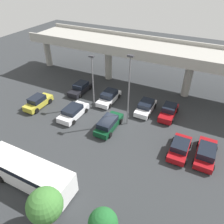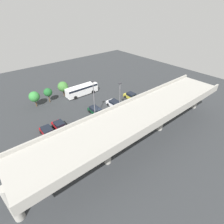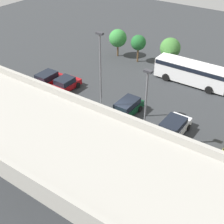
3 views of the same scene
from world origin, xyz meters
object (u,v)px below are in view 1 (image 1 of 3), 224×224
Objects in this scene: parked_car_8 at (206,153)px; parked_car_6 at (169,111)px; parked_car_3 at (109,97)px; parked_car_7 at (180,148)px; parked_car_5 at (146,107)px; parked_car_0 at (38,102)px; lamp_post_mid_lot at (129,87)px; lamp_post_near_aisle at (93,79)px; tree_front_left at (45,205)px; shuttle_bus at (29,172)px; parked_car_4 at (109,124)px; parked_car_2 at (73,112)px; tree_front_centre at (103,223)px; parked_car_1 at (81,88)px.

parked_car_6 is at bearing 43.33° from parked_car_8.
parked_car_3 is 1.09× the size of parked_car_6.
parked_car_5 is at bearing 45.11° from parked_car_7.
parked_car_0 is at bearing -67.95° from parked_car_5.
parked_car_3 is 7.46m from lamp_post_mid_lot.
lamp_post_near_aisle is 17.21m from tree_front_left.
parked_car_3 is at bearing -90.65° from parked_car_5.
parked_car_5 is 17.10m from shuttle_bus.
shuttle_bus is at bearing -140.64° from parked_car_0.
parked_car_8 is at bearing 57.40° from parked_car_5.
shuttle_bus reaches higher than parked_car_8.
parked_car_5 is 18.69m from tree_front_left.
tree_front_left is (5.52, -16.21, -1.75)m from lamp_post_near_aisle.
parked_car_4 is at bearing -39.54° from lamp_post_near_aisle.
parked_car_4 is 11.41m from parked_car_8.
lamp_post_near_aisle is (-15.45, 3.16, 3.80)m from parked_car_8.
parked_car_2 is at bearing -56.59° from parked_car_5.
tree_front_left is (-9.93, -13.05, 2.05)m from parked_car_8.
tree_front_centre is (5.87, -12.12, 2.01)m from parked_car_4.
tree_front_centre is at bearing 37.47° from parked_car_1.
parked_car_2 is 5.12m from lamp_post_near_aisle.
shuttle_bus is 1.17× the size of lamp_post_near_aisle.
tree_front_centre is at bearing -125.14° from parked_car_0.
parked_car_4 is 8.78m from parked_car_7.
parked_car_3 is 1.16× the size of tree_front_left.
parked_car_0 is 0.94× the size of parked_car_3.
parked_car_8 is at bearing -89.07° from parked_car_4.
parked_car_2 is at bearing -113.77° from lamp_post_near_aisle.
parked_car_2 is at bearing 24.70° from parked_car_1.
parked_car_5 is 0.92× the size of parked_car_8.
tree_front_centre is at bearing 169.16° from shuttle_bus.
lamp_post_mid_lot is (7.10, 1.76, 4.57)m from parked_car_2.
parked_car_2 is 14.21m from parked_car_7.
parked_car_1 reaches higher than parked_car_7.
parked_car_1 is 0.53× the size of lamp_post_mid_lot.
parked_car_2 is 0.54× the size of shuttle_bus.
parked_car_4 is 1.02× the size of parked_car_8.
parked_car_0 is 8.82m from lamp_post_near_aisle.
lamp_post_mid_lot is (-4.29, -3.99, 4.52)m from parked_car_6.
parked_car_5 is at bearing -109.05° from shuttle_bus.
parked_car_3 is 1.25× the size of tree_front_centre.
shuttle_bus is 2.35× the size of tree_front_centre.
parked_car_7 is at bearing 76.24° from tree_front_centre.
lamp_post_mid_lot reaches higher than shuttle_bus.
tree_front_centre is (8.77, -17.85, 2.02)m from parked_car_3.
parked_car_1 is at bearing -95.19° from parked_car_3.
parked_car_7 is (20.06, -0.19, -0.07)m from parked_car_0.
parked_car_4 is (8.18, -6.21, 0.04)m from parked_car_1.
tree_front_centre is (8.60, -1.65, 1.22)m from shuttle_bus.
parked_car_0 is 1.03× the size of parked_car_7.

